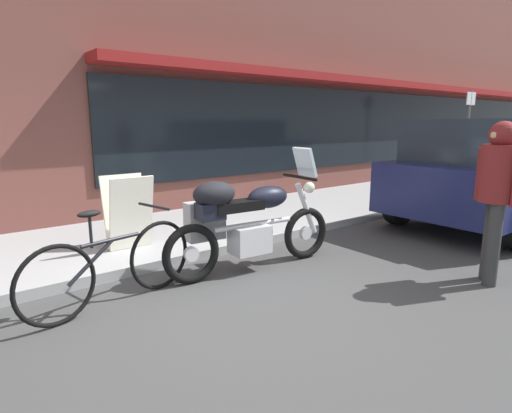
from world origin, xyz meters
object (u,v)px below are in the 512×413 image
touring_motorcycle (242,220)px  parking_sign_pole (467,129)px  parked_bicycle (113,266)px  parked_minivan (503,169)px  sandwich_board_sign (128,212)px  pedestrian_walking (498,183)px

touring_motorcycle → parking_sign_pole: bearing=9.9°
parked_bicycle → parked_minivan: 6.48m
parked_bicycle → parking_sign_pole: (9.95, 1.46, 1.14)m
parked_minivan → touring_motorcycle: bearing=170.3°
sandwich_board_sign → pedestrian_walking: bearing=-51.1°
pedestrian_walking → parking_sign_pole: 7.43m
parked_minivan → parking_sign_pole: parking_sign_pole is taller
pedestrian_walking → sandwich_board_sign: 4.26m
parked_minivan → parking_sign_pole: size_ratio=2.02×
parked_bicycle → sandwich_board_sign: bearing=62.0°
parked_bicycle → touring_motorcycle: bearing=-0.5°
sandwich_board_sign → parking_sign_pole: bearing=0.8°
parked_minivan → sandwich_board_sign: (-5.69, 2.18, -0.34)m
parked_bicycle → parked_minivan: (6.40, -0.85, 0.54)m
touring_motorcycle → sandwich_board_sign: 1.56m
parked_minivan → sandwich_board_sign: parked_minivan is taller
parking_sign_pole → parked_bicycle: bearing=-171.7°
touring_motorcycle → sandwich_board_sign: size_ratio=2.41×
touring_motorcycle → parked_bicycle: (-1.51, 0.01, -0.22)m
touring_motorcycle → parked_minivan: bearing=-9.7°
touring_motorcycle → parked_bicycle: size_ratio=1.26×
parked_minivan → parking_sign_pole: (3.55, 2.31, 0.60)m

